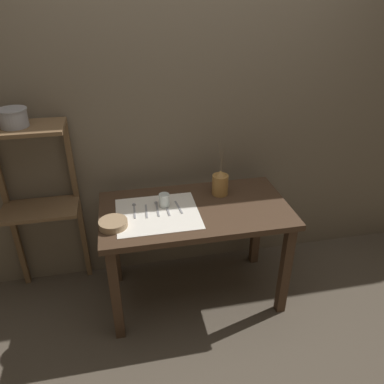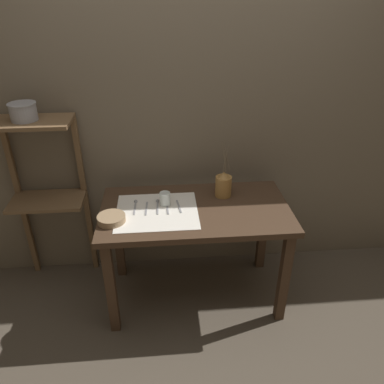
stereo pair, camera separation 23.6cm
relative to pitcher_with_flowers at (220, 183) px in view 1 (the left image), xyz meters
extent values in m
plane|color=brown|center=(-0.21, -0.15, -0.83)|extent=(12.00, 12.00, 0.00)
cube|color=#6B5E4C|center=(-0.21, 0.30, 0.37)|extent=(7.00, 0.06, 2.40)
cube|color=#422D1E|center=(-0.21, -0.15, -0.10)|extent=(1.23, 0.67, 0.04)
cube|color=#422D1E|center=(-0.76, -0.42, -0.48)|extent=(0.06, 0.06, 0.70)
cube|color=#422D1E|center=(0.35, -0.42, -0.48)|extent=(0.06, 0.06, 0.70)
cube|color=#422D1E|center=(-0.76, 0.13, -0.48)|extent=(0.06, 0.06, 0.70)
cube|color=#422D1E|center=(0.35, 0.13, -0.48)|extent=(0.06, 0.06, 0.70)
cube|color=brown|center=(-1.21, 0.10, 0.44)|extent=(0.50, 0.29, 0.02)
cube|color=brown|center=(-1.21, 0.10, -0.12)|extent=(0.50, 0.29, 0.02)
cube|color=brown|center=(-1.44, 0.23, -0.19)|extent=(0.04, 0.04, 1.28)
cube|color=brown|center=(-0.98, 0.23, -0.19)|extent=(0.04, 0.04, 1.28)
cube|color=white|center=(-0.45, -0.17, -0.08)|extent=(0.52, 0.45, 0.00)
cylinder|color=olive|center=(0.00, 0.00, -0.01)|extent=(0.11, 0.11, 0.14)
cone|color=olive|center=(0.00, 0.00, 0.08)|extent=(0.08, 0.08, 0.04)
cylinder|color=brown|center=(0.00, 0.00, 0.17)|extent=(0.01, 0.01, 0.15)
cylinder|color=brown|center=(0.01, 0.01, 0.17)|extent=(0.01, 0.01, 0.16)
cylinder|color=brown|center=(0.02, 0.02, 0.20)|extent=(0.05, 0.03, 0.21)
cylinder|color=brown|center=(0.00, -0.01, 0.19)|extent=(0.04, 0.02, 0.19)
cylinder|color=brown|center=(0.00, 0.01, 0.20)|extent=(0.04, 0.01, 0.21)
cylinder|color=#9E7F5B|center=(-0.73, -0.26, -0.06)|extent=(0.17, 0.17, 0.04)
cylinder|color=silver|center=(-0.40, -0.09, -0.04)|extent=(0.07, 0.07, 0.09)
cube|color=#939399|center=(-0.60, -0.12, -0.08)|extent=(0.02, 0.16, 0.00)
sphere|color=#939399|center=(-0.59, -0.04, -0.08)|extent=(0.02, 0.02, 0.02)
cube|color=#939399|center=(-0.52, -0.13, -0.08)|extent=(0.02, 0.16, 0.00)
cube|color=#939399|center=(-0.45, -0.13, -0.08)|extent=(0.01, 0.16, 0.00)
sphere|color=#939399|center=(-0.45, -0.05, -0.08)|extent=(0.02, 0.02, 0.02)
cube|color=#939399|center=(-0.39, -0.14, -0.08)|extent=(0.02, 0.16, 0.00)
cube|color=#939399|center=(-0.31, -0.13, -0.08)|extent=(0.03, 0.16, 0.00)
cylinder|color=#939399|center=(-1.24, 0.10, 0.51)|extent=(0.16, 0.16, 0.11)
cylinder|color=#939399|center=(-1.24, 0.10, 0.56)|extent=(0.17, 0.17, 0.01)
camera|label=1|loc=(-0.64, -2.18, 1.18)|focal=35.00mm
camera|label=2|loc=(-0.41, -2.21, 1.18)|focal=35.00mm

